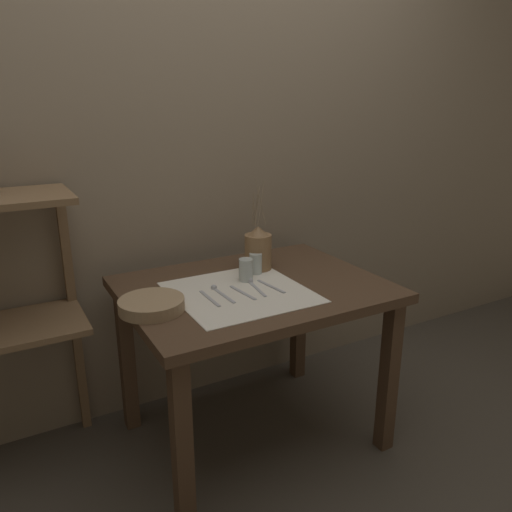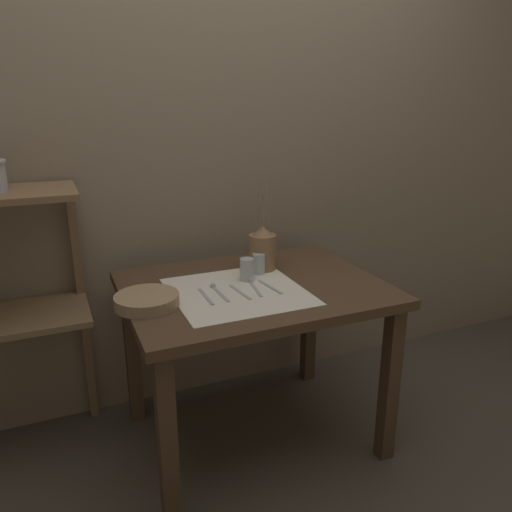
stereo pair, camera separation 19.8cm
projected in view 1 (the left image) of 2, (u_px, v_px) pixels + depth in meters
name	position (u px, v px, depth m)	size (l,w,h in m)	color
ground_plane	(254.00, 435.00, 2.23)	(12.00, 12.00, 0.00)	#473F35
stone_wall_back	(200.00, 152.00, 2.29)	(7.00, 0.06, 2.40)	gray
wooden_table	(254.00, 308.00, 2.04)	(1.03, 0.79, 0.72)	#4C3523
linen_cloth	(240.00, 292.00, 1.93)	(0.50, 0.50, 0.00)	silver
pitcher_with_flowers	(258.00, 249.00, 2.17)	(0.12, 0.12, 0.40)	olive
wooden_bowl	(152.00, 305.00, 1.76)	(0.23, 0.23, 0.04)	#9E7F5B
glass_tumbler_near	(246.00, 270.00, 2.04)	(0.06, 0.06, 0.09)	#B7C1BC
glass_tumbler_far	(256.00, 263.00, 2.12)	(0.05, 0.05, 0.09)	#B7C1BC
fork_inner	(210.00, 298.00, 1.86)	(0.01, 0.17, 0.00)	#A8A8AD
spoon_inner	(217.00, 290.00, 1.93)	(0.02, 0.18, 0.02)	#A8A8AD
knife_center	(243.00, 293.00, 1.92)	(0.03, 0.17, 0.00)	#A8A8AD
spoon_outer	(252.00, 284.00, 2.00)	(0.04, 0.18, 0.02)	#A8A8AD
fork_outer	(271.00, 286.00, 1.98)	(0.03, 0.17, 0.00)	#A8A8AD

